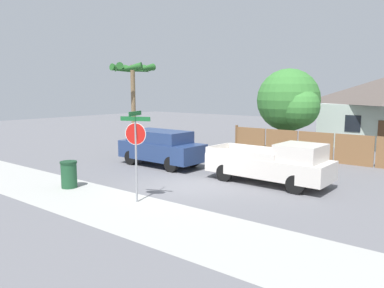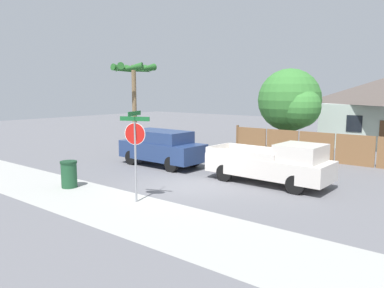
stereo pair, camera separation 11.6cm
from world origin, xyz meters
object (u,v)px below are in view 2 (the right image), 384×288
object	(u,v)px
palm_tree	(134,76)
trash_bin	(69,174)
oak_tree	(292,102)
red_suv	(161,147)
stop_sign	(135,140)
orange_pickup	(273,164)

from	to	relation	value
palm_tree	trash_bin	size ratio (longest dim) A/B	5.16
oak_tree	red_suv	xyz separation A→B (m)	(-3.48, -8.06, -2.21)
palm_tree	trash_bin	world-z (taller)	palm_tree
red_suv	trash_bin	bearing A→B (deg)	-87.19
red_suv	stop_sign	xyz separation A→B (m)	(3.72, -5.25, 1.18)
stop_sign	palm_tree	bearing A→B (deg)	114.98
oak_tree	palm_tree	distance (m)	9.97
oak_tree	red_suv	size ratio (longest dim) A/B	1.12
orange_pickup	trash_bin	distance (m)	8.30
stop_sign	trash_bin	size ratio (longest dim) A/B	2.94
red_suv	trash_bin	size ratio (longest dim) A/B	4.35
oak_tree	stop_sign	world-z (taller)	oak_tree
orange_pickup	red_suv	bearing A→B (deg)	-178.87
oak_tree	red_suv	distance (m)	9.05
trash_bin	oak_tree	bearing A→B (deg)	76.32
oak_tree	orange_pickup	size ratio (longest dim) A/B	1.00
palm_tree	trash_bin	distance (m)	10.21
palm_tree	trash_bin	bearing A→B (deg)	-59.27
red_suv	oak_tree	bearing A→B (deg)	67.86
stop_sign	trash_bin	world-z (taller)	stop_sign
oak_tree	orange_pickup	bearing A→B (deg)	-70.63
oak_tree	trash_bin	bearing A→B (deg)	-103.68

